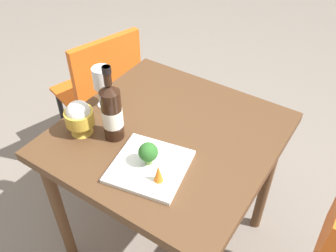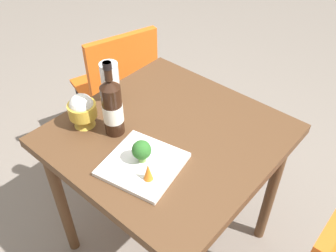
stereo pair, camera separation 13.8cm
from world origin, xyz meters
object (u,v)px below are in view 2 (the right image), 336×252
object	(u,v)px
wine_bottle	(112,107)
rice_bowl	(82,110)
chair_by_wall	(119,82)
wine_glass	(110,74)
serving_plate	(143,164)
carrot_garnish_left	(148,172)
broccoli_floret	(142,150)

from	to	relation	value
wine_bottle	rice_bowl	world-z (taller)	wine_bottle
chair_by_wall	wine_bottle	bearing A→B (deg)	-115.98
wine_bottle	wine_glass	world-z (taller)	wine_bottle
wine_glass	serving_plate	world-z (taller)	wine_glass
rice_bowl	serving_plate	size ratio (longest dim) A/B	0.48
wine_bottle	chair_by_wall	bearing A→B (deg)	-42.77
wine_bottle	carrot_garnish_left	bearing A→B (deg)	159.68
wine_bottle	broccoli_floret	world-z (taller)	wine_bottle
broccoli_floret	carrot_garnish_left	bearing A→B (deg)	147.84
chair_by_wall	carrot_garnish_left	distance (m)	1.00
serving_plate	carrot_garnish_left	bearing A→B (deg)	148.39
rice_bowl	broccoli_floret	size ratio (longest dim) A/B	1.65
carrot_garnish_left	broccoli_floret	bearing A→B (deg)	-32.16
serving_plate	wine_bottle	bearing A→B (deg)	-16.35
broccoli_floret	wine_glass	bearing A→B (deg)	-28.02
rice_bowl	serving_plate	bearing A→B (deg)	178.32
chair_by_wall	carrot_garnish_left	size ratio (longest dim) A/B	12.88
wine_glass	broccoli_floret	size ratio (longest dim) A/B	2.09
rice_bowl	carrot_garnish_left	distance (m)	0.40
rice_bowl	chair_by_wall	bearing A→B (deg)	-53.56
chair_by_wall	rice_bowl	world-z (taller)	rice_bowl
broccoli_floret	wine_bottle	bearing A→B (deg)	-15.37
rice_bowl	broccoli_floret	bearing A→B (deg)	179.38
wine_glass	serving_plate	distance (m)	0.43
wine_glass	rice_bowl	distance (m)	0.20
serving_plate	broccoli_floret	distance (m)	0.06
wine_bottle	serving_plate	world-z (taller)	wine_bottle
wine_glass	wine_bottle	bearing A→B (deg)	139.54
carrot_garnish_left	rice_bowl	bearing A→B (deg)	-7.20
chair_by_wall	broccoli_floret	distance (m)	0.92
wine_glass	carrot_garnish_left	size ratio (longest dim) A/B	2.71
wine_bottle	serving_plate	xyz separation A→B (m)	(-0.21, 0.06, -0.11)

